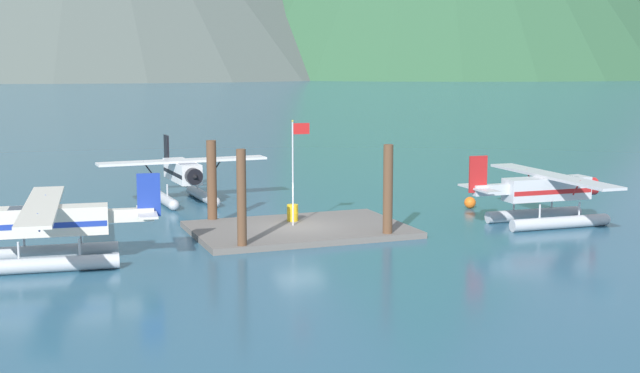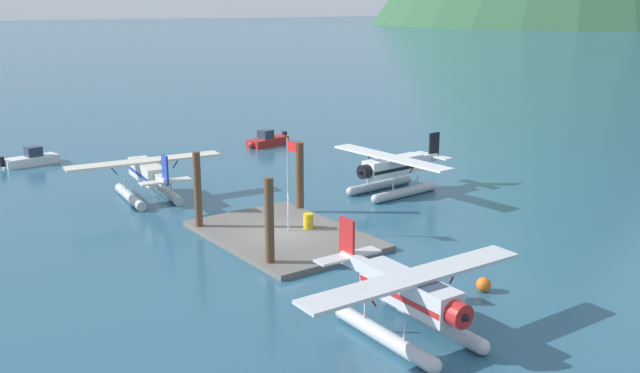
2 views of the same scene
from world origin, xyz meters
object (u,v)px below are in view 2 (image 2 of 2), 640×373
Objects in this scene: mooring_buoy at (484,284)px; seaplane_white_bow_left at (393,171)px; flagpole at (289,173)px; seaplane_silver_stbd_aft at (410,299)px; boat_red_open_west at (267,140)px; fuel_drum at (308,221)px; seaplane_cream_port_aft at (147,176)px; boat_white_open_sw at (32,159)px.

seaplane_white_bow_left is at bearing 152.06° from mooring_buoy.
flagpole is 0.52× the size of seaplane_silver_stbd_aft.
mooring_buoy is 0.07× the size of seaplane_white_bow_left.
boat_red_open_west reaches higher than mooring_buoy.
seaplane_silver_stbd_aft is (16.72, -14.08, 0.00)m from seaplane_white_bow_left.
fuel_drum is 0.08× the size of seaplane_cream_port_aft.
boat_white_open_sw is at bearing -143.34° from seaplane_white_bow_left.
flagpole is 1.13× the size of boat_red_open_west.
seaplane_silver_stbd_aft reaches higher than boat_white_open_sw.
seaplane_silver_stbd_aft is (12.91, -4.19, 0.84)m from fuel_drum.
seaplane_silver_stbd_aft is at bearing 5.58° from boat_white_open_sw.
seaplane_silver_stbd_aft is at bearing -78.26° from mooring_buoy.
seaplane_cream_port_aft is 2.15× the size of boat_white_open_sw.
seaplane_cream_port_aft reaches higher than mooring_buoy.
seaplane_silver_stbd_aft is 25.38m from seaplane_cream_port_aft.
boat_red_open_west and boat_white_open_sw have the same top height.
seaplane_cream_port_aft is at bearing -165.49° from mooring_buoy.
flagpole is 13.65m from seaplane_silver_stbd_aft.
seaplane_cream_port_aft is 2.18× the size of boat_red_open_west.
seaplane_white_bow_left is 16.87m from seaplane_cream_port_aft.
boat_white_open_sw is at bearing -166.99° from seaplane_cream_port_aft.
boat_white_open_sw is at bearing -165.82° from flagpole.
seaplane_white_bow_left is at bearing 107.97° from flagpole.
seaplane_silver_stbd_aft is 39.84m from boat_red_open_west.
flagpole is 12.70m from mooring_buoy.
fuel_drum is 0.08× the size of seaplane_silver_stbd_aft.
boat_red_open_west reaches higher than fuel_drum.
boat_red_open_west is 20.51m from boat_white_open_sw.
boat_white_open_sw is (-24.30, -18.08, -1.09)m from seaplane_white_bow_left.
flagpole is 11.80m from seaplane_white_bow_left.
seaplane_white_bow_left is 2.14× the size of boat_white_open_sw.
mooring_buoy is 0.07× the size of seaplane_silver_stbd_aft.
flagpole reaches higher than fuel_drum.
boat_red_open_west is at bearing 77.19° from boat_white_open_sw.
seaplane_silver_stbd_aft is at bearing 0.89° from seaplane_cream_port_aft.
fuel_drum is 0.18× the size of boat_red_open_west.
seaplane_silver_stbd_aft is at bearing -13.04° from flagpole.
seaplane_silver_stbd_aft is 2.14× the size of boat_white_open_sw.
boat_white_open_sw is at bearing -174.42° from seaplane_silver_stbd_aft.
mooring_buoy is at bearing -16.05° from boat_red_open_west.
boat_red_open_west is at bearing 153.37° from fuel_drum.
seaplane_cream_port_aft is (-12.24, -3.43, -2.13)m from flagpole.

